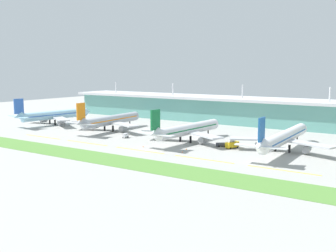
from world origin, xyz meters
TOP-DOWN VIEW (x-y plane):
  - ground_plane at (0.00, 0.00)m, footprint 600.00×600.00m
  - terminal_building at (-0.00, 113.03)m, footprint 288.00×34.00m
  - airliner_nearest at (-105.99, 36.81)m, footprint 48.35×59.88m
  - airliner_near_middle at (-55.05, 36.48)m, footprint 48.72×60.48m
  - airliner_center at (3.84, 29.80)m, footprint 48.71×61.32m
  - airliner_far_middle at (53.32, 33.43)m, footprint 48.75×72.13m
  - taxiway_stripe_west at (-71.00, -1.52)m, footprint 28.00×0.70m
  - taxiway_stripe_mid_west at (-37.00, -1.52)m, footprint 28.00×0.70m
  - taxiway_stripe_centre at (-3.00, -1.52)m, footprint 28.00×0.70m
  - taxiway_stripe_mid_east at (31.00, -1.52)m, footprint 28.00×0.70m
  - taxiway_stripe_east at (65.00, -1.52)m, footprint 28.00×0.70m
  - grass_verge at (0.00, -23.89)m, footprint 300.00×18.00m
  - pushback_tug at (24.33, 27.98)m, footprint 4.66×4.92m
  - baggage_cart at (-30.77, 21.74)m, footprint 2.61×3.88m
  - fuel_truck at (30.46, 27.27)m, footprint 4.60×7.65m
  - safety_cone_left_wingtip at (14.20, 12.14)m, footprint 0.56×0.56m
  - safety_cone_nose_front at (-6.35, 5.79)m, footprint 0.56×0.56m
  - safety_cone_right_wingtip at (16.33, 5.41)m, footprint 0.56×0.56m

SIDE VIEW (x-z plane):
  - ground_plane at x=0.00m, z-range 0.00..0.00m
  - taxiway_stripe_west at x=-71.00m, z-range 0.00..0.04m
  - taxiway_stripe_mid_west at x=-37.00m, z-range 0.00..0.04m
  - taxiway_stripe_centre at x=-3.00m, z-range 0.00..0.04m
  - taxiway_stripe_mid_east at x=31.00m, z-range 0.00..0.04m
  - taxiway_stripe_east at x=65.00m, z-range 0.00..0.04m
  - grass_verge at x=0.00m, z-range 0.00..0.10m
  - safety_cone_left_wingtip at x=14.20m, z-range 0.00..0.70m
  - safety_cone_nose_front at x=-6.35m, z-range 0.00..0.70m
  - safety_cone_right_wingtip at x=16.33m, z-range 0.00..0.70m
  - pushback_tug at x=24.33m, z-range 0.18..2.03m
  - baggage_cart at x=-30.77m, z-range 0.02..2.50m
  - fuel_truck at x=30.46m, z-range -0.21..4.74m
  - airliner_nearest at x=-105.99m, z-range -3.01..15.89m
  - airliner_near_middle at x=-55.05m, z-range -3.01..15.89m
  - airliner_center at x=3.84m, z-range -3.00..15.90m
  - airliner_far_middle at x=53.32m, z-range -2.99..15.91m
  - terminal_building at x=0.00m, z-range -4.30..22.53m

